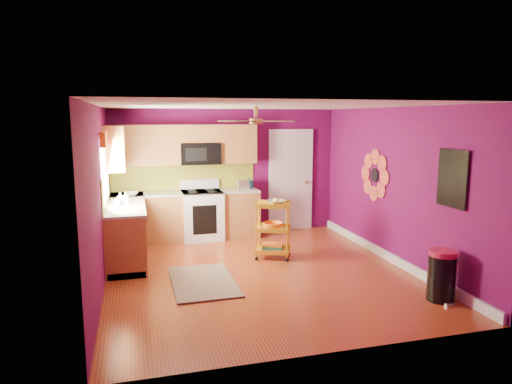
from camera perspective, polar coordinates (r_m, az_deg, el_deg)
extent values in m
plane|color=maroon|center=(7.06, 0.43, -10.02)|extent=(5.00, 5.00, 0.00)
cube|color=#600A49|center=(9.16, -3.73, 2.48)|extent=(4.50, 0.04, 2.50)
cube|color=#600A49|center=(4.44, 9.09, -4.98)|extent=(4.50, 0.04, 2.50)
cube|color=#600A49|center=(6.53, -18.96, -0.78)|extent=(0.04, 5.00, 2.50)
cube|color=#600A49|center=(7.65, 16.90, 0.75)|extent=(0.04, 5.00, 2.50)
cube|color=silver|center=(6.66, 0.45, 10.72)|extent=(4.50, 5.00, 0.04)
cube|color=white|center=(7.89, 16.31, -7.76)|extent=(0.05, 4.90, 0.14)
cube|color=#975B29|center=(8.00, -15.88, -4.70)|extent=(0.60, 2.30, 0.90)
cube|color=#975B29|center=(8.87, -8.69, -3.07)|extent=(2.80, 0.60, 0.90)
cube|color=beige|center=(7.90, -16.03, -1.38)|extent=(0.63, 2.30, 0.04)
cube|color=beige|center=(8.79, -8.76, -0.08)|extent=(2.80, 0.63, 0.04)
cube|color=black|center=(8.10, -15.75, -7.44)|extent=(0.54, 2.30, 0.10)
cube|color=black|center=(8.97, -8.62, -5.57)|extent=(2.80, 0.54, 0.10)
cube|color=white|center=(8.88, -6.74, -2.96)|extent=(0.76, 0.66, 0.92)
cube|color=black|center=(8.79, -6.80, 0.00)|extent=(0.76, 0.62, 0.03)
cube|color=white|center=(9.05, -7.07, 1.00)|extent=(0.76, 0.06, 0.18)
cube|color=black|center=(8.57, -6.42, -3.47)|extent=(0.45, 0.02, 0.55)
cube|color=#975B29|center=(8.77, -13.84, 5.70)|extent=(1.32, 0.33, 0.75)
cube|color=#975B29|center=(8.99, -2.36, 6.04)|extent=(0.72, 0.33, 0.75)
cube|color=#975B29|center=(8.85, -7.09, 7.25)|extent=(0.76, 0.33, 0.34)
cube|color=#975B29|center=(8.29, -17.19, 5.36)|extent=(0.33, 1.30, 0.75)
cube|color=black|center=(8.83, -7.01, 4.78)|extent=(0.76, 0.38, 0.40)
cube|color=olive|center=(9.03, -9.01, 1.93)|extent=(2.80, 0.01, 0.51)
cube|color=olive|center=(7.87, -18.23, 0.50)|extent=(0.01, 2.30, 0.51)
cube|color=white|center=(7.53, -18.41, 2.84)|extent=(0.03, 1.20, 1.00)
cube|color=orange|center=(7.49, -18.36, 6.42)|extent=(0.08, 1.35, 0.22)
cube|color=white|center=(9.52, 4.31, 1.36)|extent=(0.85, 0.04, 2.05)
cube|color=white|center=(9.50, 4.35, 1.35)|extent=(0.95, 0.02, 2.15)
sphere|color=#BF8C3F|center=(9.58, 6.23, 1.24)|extent=(0.07, 0.07, 0.07)
cylinder|color=black|center=(8.14, 14.60, 2.05)|extent=(0.01, 0.24, 0.24)
cube|color=teal|center=(6.47, 23.40, 1.56)|extent=(0.03, 0.52, 0.72)
cube|color=black|center=(6.46, 23.29, 1.56)|extent=(0.01, 0.56, 0.76)
cylinder|color=#BF8C3F|center=(6.85, 0.00, 10.01)|extent=(0.06, 0.06, 0.16)
cylinder|color=#BF8C3F|center=(6.85, 0.00, 8.84)|extent=(0.20, 0.20, 0.08)
cube|color=#4C2D19|center=(7.19, 1.54, 8.86)|extent=(0.47, 0.47, 0.01)
cube|color=#4C2D19|center=(7.05, -2.71, 8.84)|extent=(0.47, 0.47, 0.01)
cube|color=#4C2D19|center=(6.53, -1.69, 8.81)|extent=(0.47, 0.47, 0.01)
cube|color=#4C2D19|center=(6.67, 2.87, 8.81)|extent=(0.47, 0.47, 0.01)
cube|color=black|center=(6.70, -6.64, -11.04)|extent=(0.90, 1.45, 0.02)
cylinder|color=gold|center=(7.50, 0.05, -5.04)|extent=(0.02, 0.02, 0.87)
cylinder|color=gold|center=(7.45, 3.90, -5.16)|extent=(0.02, 0.02, 0.87)
cylinder|color=gold|center=(7.83, 0.41, -4.41)|extent=(0.02, 0.02, 0.87)
cylinder|color=gold|center=(7.78, 4.10, -4.52)|extent=(0.02, 0.02, 0.87)
sphere|color=black|center=(7.62, 0.04, -8.30)|extent=(0.06, 0.06, 0.06)
sphere|color=black|center=(7.57, 3.87, -8.45)|extent=(0.06, 0.06, 0.06)
sphere|color=black|center=(7.95, 0.41, -7.54)|extent=(0.06, 0.06, 0.06)
sphere|color=black|center=(7.90, 4.06, -7.68)|extent=(0.06, 0.06, 0.06)
cube|color=gold|center=(7.55, 2.13, -1.71)|extent=(0.68, 0.60, 0.03)
cube|color=gold|center=(7.63, 2.11, -4.67)|extent=(0.68, 0.60, 0.03)
cube|color=gold|center=(7.73, 2.10, -7.33)|extent=(0.68, 0.60, 0.03)
imported|color=beige|center=(7.53, 2.52, -1.32)|extent=(0.41, 0.41, 0.08)
sphere|color=yellow|center=(7.53, 2.52, -1.14)|extent=(0.10, 0.10, 0.10)
imported|color=orange|center=(7.62, 2.12, -4.19)|extent=(0.42, 0.42, 0.10)
cube|color=navy|center=(7.72, 2.10, -7.08)|extent=(0.40, 0.36, 0.04)
cube|color=#267233|center=(7.71, 2.10, -6.80)|extent=(0.40, 0.36, 0.04)
cube|color=orange|center=(7.70, 2.10, -6.56)|extent=(0.40, 0.36, 0.03)
cylinder|color=black|center=(6.41, 22.17, -9.94)|extent=(0.39, 0.39, 0.60)
cylinder|color=#B4193B|center=(6.32, 22.35, -7.08)|extent=(0.35, 0.35, 0.07)
cube|color=beige|center=(6.38, 22.97, -12.79)|extent=(0.13, 0.07, 0.03)
cylinder|color=#137C8F|center=(9.06, -0.94, 0.95)|extent=(0.18, 0.18, 0.16)
sphere|color=#137C8F|center=(9.04, -0.95, 1.58)|extent=(0.06, 0.06, 0.06)
cube|color=beige|center=(8.97, -1.59, 0.93)|extent=(0.22, 0.15, 0.18)
imported|color=#EA3F72|center=(7.70, -16.01, -0.73)|extent=(0.09, 0.09, 0.21)
imported|color=white|center=(7.82, -16.60, -0.69)|extent=(0.14, 0.14, 0.18)
imported|color=white|center=(8.55, -15.31, -0.21)|extent=(0.25, 0.25, 0.06)
imported|color=white|center=(7.64, -16.90, -1.24)|extent=(0.13, 0.13, 0.10)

